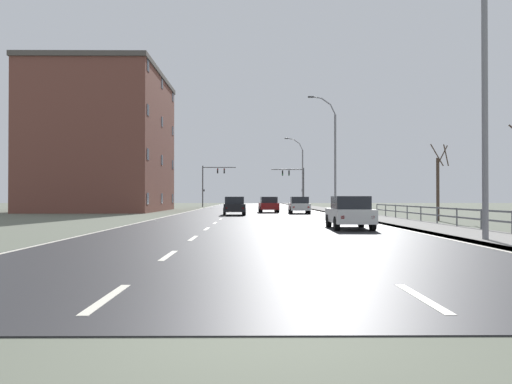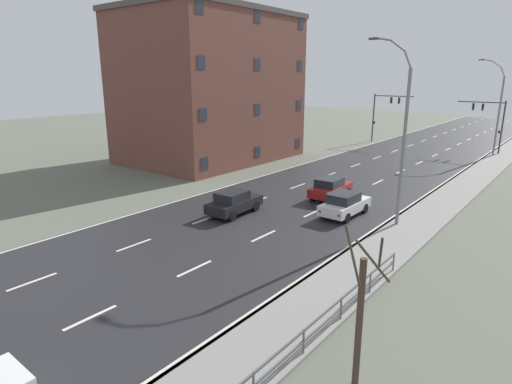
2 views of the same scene
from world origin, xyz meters
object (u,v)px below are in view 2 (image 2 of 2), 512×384
at_px(street_lamp_midground, 401,138).
at_px(car_near_right, 234,202).
at_px(car_near_left, 345,204).
at_px(brick_building, 210,87).
at_px(street_lamp_distant, 497,110).
at_px(traffic_signal_left, 383,109).
at_px(car_distant, 330,188).
at_px(traffic_signal_right, 491,117).

distance_m(street_lamp_midground, car_near_right, 11.10).
bearing_deg(car_near_left, brick_building, 157.04).
distance_m(street_lamp_midground, brick_building, 25.64).
height_order(street_lamp_distant, traffic_signal_left, street_lamp_distant).
relative_size(street_lamp_midground, car_distant, 2.63).
bearing_deg(traffic_signal_left, street_lamp_midground, -66.16).
height_order(street_lamp_midground, car_near_left, street_lamp_midground).
relative_size(traffic_signal_right, brick_building, 0.34).
bearing_deg(traffic_signal_left, street_lamp_distant, -8.53).
bearing_deg(brick_building, car_distant, -18.60).
bearing_deg(traffic_signal_left, brick_building, -113.26).
height_order(car_near_left, brick_building, brick_building).
bearing_deg(car_near_left, car_distant, 132.30).
height_order(car_near_right, car_near_left, same).
relative_size(traffic_signal_right, car_distant, 1.47).
bearing_deg(street_lamp_distant, brick_building, -138.90).
height_order(traffic_signal_right, car_near_left, traffic_signal_right).
height_order(traffic_signal_right, brick_building, brick_building).
bearing_deg(street_lamp_midground, street_lamp_distant, 90.06).
relative_size(car_distant, car_near_left, 1.01).
height_order(street_lamp_distant, car_near_left, street_lamp_distant).
bearing_deg(car_distant, street_lamp_distant, 75.06).
xyz_separation_m(street_lamp_midground, traffic_signal_left, (-14.07, 31.85, -0.92)).
xyz_separation_m(traffic_signal_left, brick_building, (-9.87, -22.97, 3.19)).
bearing_deg(car_distant, traffic_signal_left, 103.10).
bearing_deg(car_near_left, traffic_signal_left, 109.52).
distance_m(traffic_signal_right, traffic_signal_left, 13.31).
distance_m(car_distant, brick_building, 20.17).
distance_m(traffic_signal_left, car_distant, 30.35).
bearing_deg(car_near_left, street_lamp_midground, 5.50).
relative_size(street_lamp_distant, traffic_signal_left, 1.64).
xyz_separation_m(street_lamp_distant, car_distant, (-5.92, -26.91, -4.36)).
distance_m(car_near_right, car_near_left, 7.21).
height_order(car_distant, car_near_left, same).
xyz_separation_m(street_lamp_midground, car_near_left, (-3.22, -0.26, -4.56)).
xyz_separation_m(car_near_right, car_near_left, (5.88, 4.18, 0.00)).
bearing_deg(traffic_signal_left, car_distant, -74.37).
distance_m(street_lamp_distant, car_near_right, 35.63).
height_order(street_lamp_distant, car_distant, street_lamp_distant).
distance_m(street_lamp_midground, car_near_left, 5.59).
relative_size(street_lamp_midground, street_lamp_distant, 1.03).
distance_m(street_lamp_midground, traffic_signal_left, 34.83).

